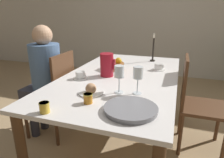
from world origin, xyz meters
TOP-DOWN VIEW (x-y plane):
  - ground_plane at (0.00, 0.00)m, footprint 20.00×20.00m
  - wall_back at (0.00, 2.58)m, footprint 10.00×0.06m
  - dining_table at (0.00, 0.00)m, footprint 1.03×1.86m
  - chair_person_side at (-0.70, -0.09)m, footprint 0.42×0.42m
  - chair_opposite at (0.70, 0.15)m, footprint 0.42×0.42m
  - person_seated at (-0.79, -0.12)m, footprint 0.39×0.41m
  - red_pitcher at (-0.12, -0.07)m, footprint 0.15×0.12m
  - wine_glass_water at (0.24, -0.40)m, footprint 0.07×0.07m
  - wine_glass_juice at (0.10, -0.42)m, footprint 0.07×0.07m
  - teacup_near_person at (-0.32, -0.22)m, footprint 0.14×0.14m
  - teacup_across at (0.31, 0.29)m, footprint 0.14×0.14m
  - serving_tray at (0.26, -0.68)m, footprint 0.33×0.33m
  - bread_plate at (-0.09, -0.50)m, footprint 0.19×0.19m
  - jam_jar_amber at (-0.23, -0.86)m, footprint 0.06×0.06m
  - jam_jar_red at (-0.04, -0.66)m, footprint 0.06×0.06m
  - fruit_bowl at (-0.13, 0.17)m, footprint 0.21×0.21m
  - candlestick_tall at (0.20, 0.68)m, footprint 0.06×0.06m

SIDE VIEW (x-z plane):
  - ground_plane at x=0.00m, z-range 0.00..0.00m
  - chair_person_side at x=-0.70m, z-range 0.03..0.95m
  - chair_opposite at x=0.70m, z-range 0.03..0.95m
  - dining_table at x=0.00m, z-range 0.28..1.01m
  - person_seated at x=-0.79m, z-range 0.11..1.30m
  - serving_tray at x=0.26m, z-range 0.73..0.76m
  - bread_plate at x=-0.09m, z-range 0.71..0.79m
  - teacup_near_person at x=-0.32m, z-range 0.73..0.79m
  - teacup_across at x=0.31m, z-range 0.73..0.79m
  - jam_jar_amber at x=-0.23m, z-range 0.73..0.80m
  - jam_jar_red at x=-0.04m, z-range 0.73..0.80m
  - fruit_bowl at x=-0.13m, z-range 0.71..0.84m
  - red_pitcher at x=-0.12m, z-range 0.73..0.95m
  - candlestick_tall at x=0.20m, z-range 0.69..1.02m
  - wine_glass_juice at x=0.10m, z-range 0.78..0.98m
  - wine_glass_water at x=0.24m, z-range 0.78..0.98m
  - wall_back at x=0.00m, z-range 0.00..2.60m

